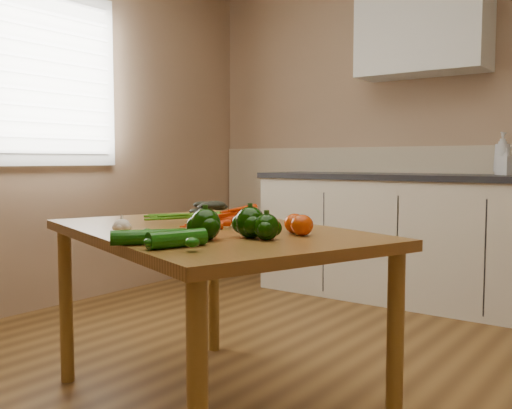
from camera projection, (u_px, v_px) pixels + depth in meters
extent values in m
cube|color=tan|center=(443.00, 118.00, 4.16)|extent=(4.00, 0.02, 2.60)
cube|color=#C6B495|center=(440.00, 221.00, 4.20)|extent=(3.98, 0.03, 1.10)
cube|color=beige|center=(454.00, 244.00, 3.85)|extent=(2.80, 0.60, 0.86)
cube|color=#2A2B30|center=(456.00, 178.00, 3.82)|extent=(2.84, 0.64, 0.04)
cube|color=silver|center=(423.00, 25.00, 4.01)|extent=(0.90, 0.35, 0.70)
cube|color=brown|center=(208.00, 233.00, 2.22)|extent=(1.58, 1.28, 0.04)
cylinder|color=olive|center=(66.00, 306.00, 2.55)|extent=(0.06, 0.06, 0.69)
cylinder|color=olive|center=(198.00, 404.00, 1.52)|extent=(0.06, 0.06, 0.69)
cylinder|color=olive|center=(214.00, 285.00, 2.98)|extent=(0.06, 0.06, 0.69)
cylinder|color=olive|center=(395.00, 351.00, 1.94)|extent=(0.06, 0.06, 0.69)
imported|color=silver|center=(502.00, 153.00, 3.78)|extent=(0.12, 0.12, 0.28)
imported|color=silver|center=(507.00, 161.00, 3.68)|extent=(0.11, 0.11, 0.18)
ellipsoid|color=white|center=(122.00, 226.00, 2.07)|extent=(0.06, 0.06, 0.05)
sphere|color=black|center=(250.00, 222.00, 1.95)|extent=(0.10, 0.10, 0.10)
sphere|color=black|center=(267.00, 227.00, 1.90)|extent=(0.09, 0.09, 0.09)
sphere|color=black|center=(206.00, 225.00, 1.90)|extent=(0.10, 0.10, 0.10)
ellipsoid|color=#8F1502|center=(267.00, 223.00, 2.14)|extent=(0.06, 0.06, 0.06)
ellipsoid|color=#C53804|center=(295.00, 223.00, 2.07)|extent=(0.08, 0.08, 0.07)
ellipsoid|color=#C53804|center=(302.00, 225.00, 2.00)|extent=(0.08, 0.08, 0.08)
cylinder|color=#0C4807|center=(177.00, 239.00, 1.73)|extent=(0.11, 0.20, 0.05)
cylinder|color=#0C4807|center=(149.00, 237.00, 1.79)|extent=(0.19, 0.21, 0.05)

